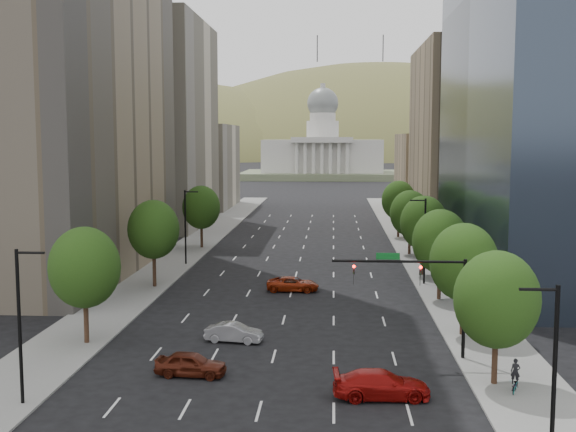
% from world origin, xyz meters
% --- Properties ---
extents(sidewalk_left, '(6.00, 200.00, 0.15)m').
position_xyz_m(sidewalk_left, '(-15.50, 60.00, 0.07)').
color(sidewalk_left, slate).
rests_on(sidewalk_left, ground).
extents(sidewalk_right, '(6.00, 200.00, 0.15)m').
position_xyz_m(sidewalk_right, '(15.50, 60.00, 0.07)').
color(sidewalk_right, slate).
rests_on(sidewalk_right, ground).
extents(midrise_cream_left, '(14.00, 30.00, 35.00)m').
position_xyz_m(midrise_cream_left, '(-25.00, 103.00, 17.50)').
color(midrise_cream_left, beige).
rests_on(midrise_cream_left, ground).
extents(filler_left, '(14.00, 26.00, 18.00)m').
position_xyz_m(filler_left, '(-25.00, 136.00, 9.00)').
color(filler_left, beige).
rests_on(filler_left, ground).
extents(parking_tan_right, '(14.00, 30.00, 30.00)m').
position_xyz_m(parking_tan_right, '(25.00, 100.00, 15.00)').
color(parking_tan_right, '#8C7759').
rests_on(parking_tan_right, ground).
extents(filler_right, '(14.00, 26.00, 16.00)m').
position_xyz_m(filler_right, '(25.00, 133.00, 8.00)').
color(filler_right, '#8C7759').
rests_on(filler_right, ground).
extents(tree_right_0, '(5.20, 5.20, 8.39)m').
position_xyz_m(tree_right_0, '(14.00, 25.00, 5.39)').
color(tree_right_0, '#382316').
rests_on(tree_right_0, ground).
extents(tree_right_1, '(5.20, 5.20, 8.75)m').
position_xyz_m(tree_right_1, '(14.00, 36.00, 5.75)').
color(tree_right_1, '#382316').
rests_on(tree_right_1, ground).
extents(tree_right_2, '(5.20, 5.20, 8.61)m').
position_xyz_m(tree_right_2, '(14.00, 48.00, 5.60)').
color(tree_right_2, '#382316').
rests_on(tree_right_2, ground).
extents(tree_right_3, '(5.20, 5.20, 8.89)m').
position_xyz_m(tree_right_3, '(14.00, 60.00, 5.89)').
color(tree_right_3, '#382316').
rests_on(tree_right_3, ground).
extents(tree_right_4, '(5.20, 5.20, 8.46)m').
position_xyz_m(tree_right_4, '(14.00, 74.00, 5.46)').
color(tree_right_4, '#382316').
rests_on(tree_right_4, ground).
extents(tree_right_5, '(5.20, 5.20, 8.75)m').
position_xyz_m(tree_right_5, '(14.00, 90.00, 5.75)').
color(tree_right_5, '#382316').
rests_on(tree_right_5, ground).
extents(tree_left_0, '(5.20, 5.20, 8.75)m').
position_xyz_m(tree_left_0, '(-14.00, 32.00, 5.75)').
color(tree_left_0, '#382316').
rests_on(tree_left_0, ground).
extents(tree_left_1, '(5.20, 5.20, 8.97)m').
position_xyz_m(tree_left_1, '(-14.00, 52.00, 5.96)').
color(tree_left_1, '#382316').
rests_on(tree_left_1, ground).
extents(tree_left_2, '(5.20, 5.20, 8.68)m').
position_xyz_m(tree_left_2, '(-14.00, 78.00, 5.68)').
color(tree_left_2, '#382316').
rests_on(tree_left_2, ground).
extents(streetlight_rs, '(1.70, 0.20, 9.00)m').
position_xyz_m(streetlight_rs, '(13.44, 12.00, 4.84)').
color(streetlight_rs, black).
rests_on(streetlight_rs, ground).
extents(streetlight_rn, '(1.70, 0.20, 9.00)m').
position_xyz_m(streetlight_rn, '(13.44, 55.00, 4.84)').
color(streetlight_rn, black).
rests_on(streetlight_rn, ground).
extents(streetlight_ls, '(1.70, 0.20, 9.00)m').
position_xyz_m(streetlight_ls, '(-13.44, 20.00, 4.84)').
color(streetlight_ls, black).
rests_on(streetlight_ls, ground).
extents(streetlight_ln, '(1.70, 0.20, 9.00)m').
position_xyz_m(streetlight_ln, '(-13.44, 65.00, 4.84)').
color(streetlight_ln, black).
rests_on(streetlight_ln, ground).
extents(traffic_signal, '(9.12, 0.40, 7.38)m').
position_xyz_m(traffic_signal, '(10.53, 30.00, 5.17)').
color(traffic_signal, black).
rests_on(traffic_signal, ground).
extents(capitol, '(60.00, 40.00, 35.20)m').
position_xyz_m(capitol, '(0.00, 249.71, 8.58)').
color(capitol, '#596647').
rests_on(capitol, ground).
extents(foothills, '(720.00, 413.00, 263.00)m').
position_xyz_m(foothills, '(34.67, 599.39, -37.78)').
color(foothills, olive).
rests_on(foothills, ground).
extents(car_red_near, '(5.82, 2.67, 1.65)m').
position_xyz_m(car_red_near, '(6.95, 22.45, 0.82)').
color(car_red_near, '#930C0A').
rests_on(car_red_near, ground).
extents(car_maroon, '(4.71, 2.23, 1.55)m').
position_xyz_m(car_maroon, '(-4.95, 25.62, 0.78)').
color(car_maroon, '#49170C').
rests_on(car_maroon, ground).
extents(car_silver, '(4.45, 2.05, 1.41)m').
position_xyz_m(car_silver, '(-3.26, 33.34, 0.71)').
color(car_silver, '#949499').
rests_on(car_silver, ground).
extents(car_red_far, '(5.18, 2.39, 1.44)m').
position_xyz_m(car_red_far, '(0.12, 51.25, 0.72)').
color(car_red_far, maroon).
rests_on(car_red_far, ground).
extents(cyclist, '(1.05, 1.62, 2.03)m').
position_xyz_m(cyclist, '(14.88, 23.49, 0.83)').
color(cyclist, black).
rests_on(cyclist, sidewalk_right).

